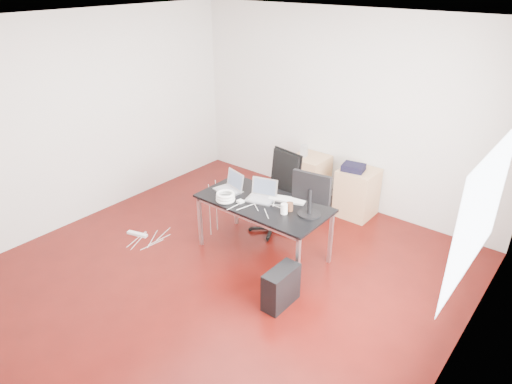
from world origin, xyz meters
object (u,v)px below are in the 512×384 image
Objects in this scene: office_chair at (277,189)px; filing_cabinet_right at (357,193)px; desk at (263,206)px; filing_cabinet_left at (309,178)px; pc_tower at (281,287)px.

office_chair is 1.26m from filing_cabinet_right.
filing_cabinet_left is (-0.39, 1.64, -0.33)m from desk.
filing_cabinet_right is 2.32m from pc_tower.
office_chair is at bearing 111.26° from desk.
desk reaches higher than filing_cabinet_right.
filing_cabinet_left is 0.81m from filing_cabinet_right.
filing_cabinet_right is at bearing 0.00° from filing_cabinet_left.
office_chair is 1.54× the size of filing_cabinet_left.
filing_cabinet_left is 1.56× the size of pc_tower.
pc_tower is at bearing -63.71° from filing_cabinet_left.
filing_cabinet_right is (0.81, 0.00, 0.00)m from filing_cabinet_left.
filing_cabinet_left is at bearing 180.00° from filing_cabinet_right.
filing_cabinet_left is (-0.15, 1.04, -0.26)m from office_chair.
desk is 2.29× the size of filing_cabinet_right.
desk is 2.29× the size of filing_cabinet_left.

